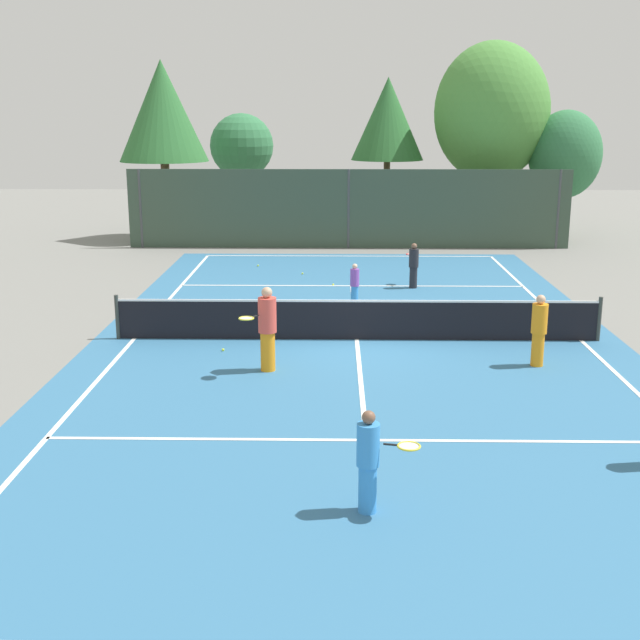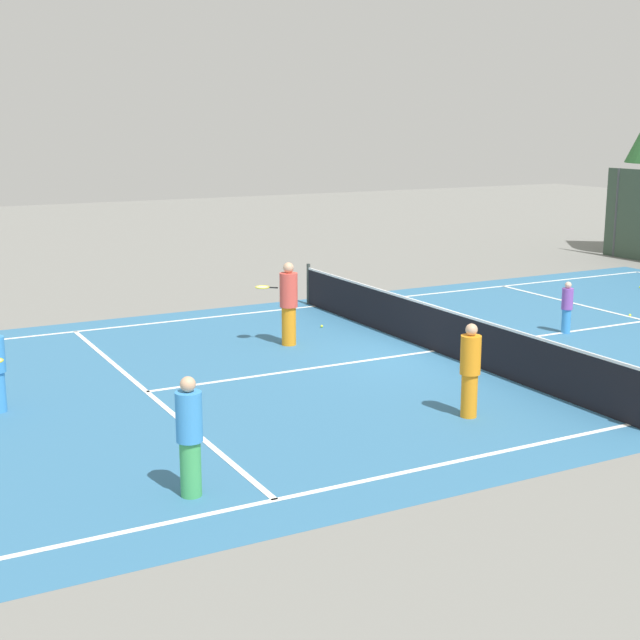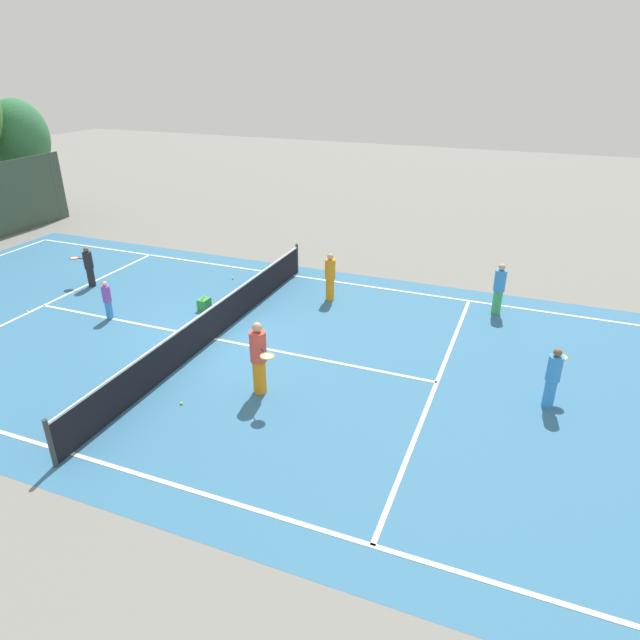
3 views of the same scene
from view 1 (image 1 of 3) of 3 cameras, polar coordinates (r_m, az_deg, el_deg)
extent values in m
plane|color=slate|center=(20.24, 2.57, -1.36)|extent=(80.00, 80.00, 0.00)
cube|color=teal|center=(20.24, 2.57, -1.36)|extent=(13.00, 25.00, 0.00)
cube|color=white|center=(20.83, -12.74, -1.24)|extent=(0.10, 24.00, 0.01)
cube|color=white|center=(21.12, 17.66, -1.36)|extent=(0.10, 24.00, 0.01)
cube|color=white|center=(31.96, 2.02, 4.46)|extent=(11.00, 0.10, 0.01)
cube|color=white|center=(14.19, 3.23, -8.33)|extent=(11.00, 0.10, 0.01)
cube|color=white|center=(26.46, 2.22, 2.39)|extent=(11.00, 0.10, 0.01)
cube|color=white|center=(20.24, 2.57, -1.35)|extent=(0.10, 12.80, 0.01)
cylinder|color=#333833|center=(20.79, -13.89, 0.21)|extent=(0.10, 0.10, 1.10)
cylinder|color=#333833|center=(21.10, 18.81, 0.07)|extent=(0.10, 0.10, 1.10)
cube|color=black|center=(20.12, 2.58, -0.06)|extent=(11.80, 0.03, 0.95)
cube|color=white|center=(20.00, 2.60, 1.33)|extent=(11.80, 0.04, 0.05)
cube|color=#384C3D|center=(33.71, 1.99, 7.71)|extent=(18.00, 0.06, 3.20)
cylinder|color=#3F4447|center=(34.63, -12.34, 7.57)|extent=(0.12, 0.12, 3.20)
cylinder|color=#3F4447|center=(33.71, 1.99, 7.71)|extent=(0.12, 0.12, 3.20)
cylinder|color=#3F4447|center=(34.90, 16.21, 7.38)|extent=(0.12, 0.12, 3.20)
cylinder|color=brown|center=(39.69, -5.37, 8.34)|extent=(0.30, 0.30, 2.78)
sphere|color=#337547|center=(39.52, -5.46, 11.96)|extent=(2.98, 2.98, 2.98)
cylinder|color=brown|center=(36.73, -10.61, 8.15)|extent=(0.37, 0.37, 3.37)
cone|color=#2D6B33|center=(36.54, -10.88, 14.07)|extent=(3.79, 3.79, 4.22)
cylinder|color=brown|center=(37.81, 11.53, 8.14)|extent=(0.47, 0.47, 3.18)
ellipsoid|color=#4C8E3D|center=(37.62, 11.83, 13.95)|extent=(4.99, 4.93, 5.98)
cylinder|color=brown|center=(37.97, 4.62, 8.51)|extent=(0.29, 0.29, 3.33)
cone|color=#2D6B33|center=(37.78, 4.73, 13.75)|extent=(3.25, 3.25, 3.61)
cylinder|color=brown|center=(37.75, 16.38, 7.12)|extent=(0.44, 0.44, 2.25)
ellipsoid|color=#337547|center=(37.54, 16.66, 10.95)|extent=(3.13, 2.66, 3.75)
cylinder|color=#232328|center=(26.26, 6.49, 2.94)|extent=(0.24, 0.24, 0.67)
cylinder|color=#232328|center=(26.14, 6.53, 4.29)|extent=(0.31, 0.31, 0.58)
sphere|color=brown|center=(26.08, 6.56, 5.12)|extent=(0.18, 0.18, 0.18)
cylinder|color=black|center=(26.43, 6.43, 4.47)|extent=(0.04, 0.20, 0.03)
torus|color=red|center=(26.67, 6.34, 4.56)|extent=(0.35, 0.35, 0.03)
cylinder|color=silver|center=(26.67, 6.34, 4.56)|extent=(0.30, 0.30, 0.00)
cylinder|color=orange|center=(17.76, -3.64, -2.18)|extent=(0.32, 0.32, 0.86)
cylinder|color=#E54C3F|center=(17.55, -3.68, 0.35)|extent=(0.40, 0.40, 0.75)
sphere|color=tan|center=(17.43, -3.71, 1.92)|extent=(0.23, 0.23, 0.23)
cylinder|color=black|center=(17.31, -4.52, 0.27)|extent=(0.16, 0.17, 0.03)
torus|color=yellow|center=(17.15, -5.14, 0.12)|extent=(0.47, 0.47, 0.03)
cylinder|color=silver|center=(17.15, -5.14, 0.12)|extent=(0.39, 0.39, 0.00)
cylinder|color=#388CD8|center=(11.70, 3.32, -11.60)|extent=(0.26, 0.26, 0.70)
cylinder|color=#388CD8|center=(11.43, 3.36, -8.64)|extent=(0.32, 0.32, 0.61)
sphere|color=brown|center=(11.28, 3.39, -6.76)|extent=(0.19, 0.19, 0.19)
cylinder|color=black|center=(11.38, 4.93, -8.61)|extent=(0.20, 0.07, 0.03)
torus|color=yellow|center=(11.35, 6.19, -8.70)|extent=(0.39, 0.39, 0.03)
cylinder|color=silver|center=(11.35, 6.19, -8.70)|extent=(0.33, 0.33, 0.00)
cylinder|color=#388CD8|center=(23.78, 2.41, 1.71)|extent=(0.21, 0.21, 0.57)
cylinder|color=purple|center=(23.67, 2.43, 2.97)|extent=(0.26, 0.26, 0.50)
sphere|color=beige|center=(23.61, 2.43, 3.74)|extent=(0.15, 0.15, 0.15)
cylinder|color=orange|center=(18.69, 14.86, -1.99)|extent=(0.27, 0.27, 0.75)
cylinder|color=orange|center=(18.51, 15.00, 0.10)|extent=(0.34, 0.34, 0.65)
sphere|color=tan|center=(18.41, 15.09, 1.39)|extent=(0.20, 0.20, 0.20)
cube|color=green|center=(21.64, 6.98, 0.07)|extent=(0.41, 0.29, 0.36)
sphere|color=#CCE533|center=(21.58, 6.78, 0.62)|extent=(0.07, 0.07, 0.07)
sphere|color=#CCE533|center=(21.64, 7.20, 0.64)|extent=(0.07, 0.07, 0.07)
sphere|color=#CCE533|center=(22.60, 13.59, -0.01)|extent=(0.07, 0.07, 0.07)
sphere|color=#CCE533|center=(19.38, -6.75, -2.06)|extent=(0.07, 0.07, 0.07)
sphere|color=#CCE533|center=(29.89, -4.32, 3.79)|extent=(0.07, 0.07, 0.07)
sphere|color=#CCE533|center=(26.51, 0.93, 2.48)|extent=(0.07, 0.07, 0.07)
sphere|color=#CCE533|center=(20.52, 0.05, -1.04)|extent=(0.07, 0.07, 0.07)
sphere|color=#CCE533|center=(28.35, -1.23, 3.25)|extent=(0.07, 0.07, 0.07)
camera|label=2|loc=(18.14, 63.73, 4.45)|focal=50.81mm
camera|label=3|loc=(16.32, -46.34, 16.63)|focal=31.30mm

